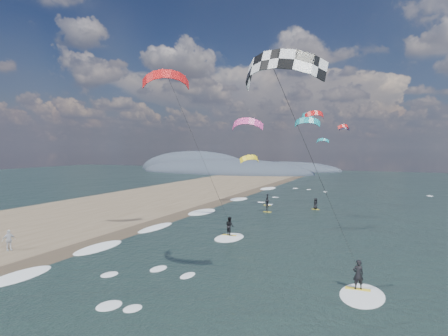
% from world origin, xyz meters
% --- Properties ---
extents(ground, '(260.00, 260.00, 0.00)m').
position_xyz_m(ground, '(0.00, 0.00, 0.00)').
color(ground, black).
rests_on(ground, ground).
extents(sand_strip, '(26.00, 240.00, 0.00)m').
position_xyz_m(sand_strip, '(-24.00, 10.00, 0.00)').
color(sand_strip, brown).
rests_on(sand_strip, ground).
extents(wet_sand_strip, '(3.00, 240.00, 0.00)m').
position_xyz_m(wet_sand_strip, '(-12.00, 10.00, 0.00)').
color(wet_sand_strip, '#382D23').
rests_on(wet_sand_strip, ground).
extents(coastal_hills, '(80.00, 41.00, 15.00)m').
position_xyz_m(coastal_hills, '(-44.84, 107.86, 0.00)').
color(coastal_hills, '#3D4756').
rests_on(coastal_hills, ground).
extents(kitesurfer_near_a, '(8.03, 8.84, 14.36)m').
position_xyz_m(kitesurfer_near_a, '(8.08, -0.19, 10.93)').
color(kitesurfer_near_a, yellow).
rests_on(kitesurfer_near_a, ground).
extents(kitesurfer_near_b, '(7.28, 9.21, 16.24)m').
position_xyz_m(kitesurfer_near_b, '(-4.04, 10.51, 10.94)').
color(kitesurfer_near_b, yellow).
rests_on(kitesurfer_near_b, ground).
extents(far_kitesurfers, '(8.55, 6.64, 1.74)m').
position_xyz_m(far_kitesurfers, '(-0.95, 32.16, 0.86)').
color(far_kitesurfers, yellow).
rests_on(far_kitesurfers, ground).
extents(bg_kite_field, '(12.99, 74.66, 8.95)m').
position_xyz_m(bg_kite_field, '(-0.52, 50.59, 12.41)').
color(bg_kite_field, teal).
rests_on(bg_kite_field, ground).
extents(shoreline_surf, '(2.40, 79.40, 0.11)m').
position_xyz_m(shoreline_surf, '(-10.80, 14.75, 0.00)').
color(shoreline_surf, white).
rests_on(shoreline_surf, ground).
extents(beach_walker, '(0.76, 1.15, 1.81)m').
position_xyz_m(beach_walker, '(-16.99, 2.14, 0.91)').
color(beach_walker, silver).
rests_on(beach_walker, ground).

